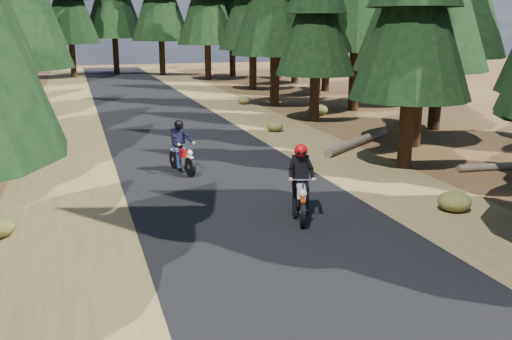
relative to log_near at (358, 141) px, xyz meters
The scene contains 9 objects.
ground 10.32m from the log_near, 127.74° to the right, with size 120.00×120.00×0.00m, color #4C301B.
road 7.06m from the log_near, 153.42° to the right, with size 6.00×100.00×0.01m, color black.
shoulder_l 11.37m from the log_near, 163.85° to the right, with size 3.20×100.00×0.01m, color brown.
shoulder_r 3.60m from the log_near, 118.50° to the right, with size 3.20×100.00×0.01m, color brown.
log_near is the anchor object (origin of this frame).
log_far 5.65m from the log_near, 60.81° to the right, with size 0.24×0.24×3.42m, color #4C4233.
understory_shrubs 5.49m from the log_near, behind, with size 14.99×31.72×0.68m.
rider_lead 9.17m from the log_near, 126.29° to the right, with size 1.19×2.09×1.79m.
rider_follow 7.65m from the log_near, 163.74° to the right, with size 0.99×1.94×1.66m.
Camera 1 is at (-4.10, -11.38, 4.52)m, focal length 40.00 mm.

